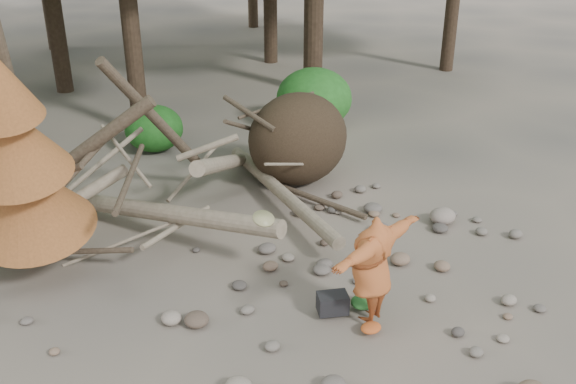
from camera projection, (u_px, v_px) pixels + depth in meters
ground at (320, 321)px, 9.45m from camera, size 120.00×120.00×0.00m
deadfall_pile at (277, 147)px, 13.25m from camera, size 8.55×5.24×3.30m
dead_conifer at (19, 161)px, 9.51m from camera, size 2.06×2.16×4.35m
bush_mid at (154, 128)px, 15.47m from camera, size 1.40×1.40×1.12m
bush_right at (314, 98)px, 16.90m from camera, size 2.00×2.00×1.60m
frisbee_thrower at (372, 269)px, 9.04m from camera, size 3.19×1.08×2.40m
backpack at (333, 306)px, 9.53m from camera, size 0.53×0.45×0.30m
cloth_green at (364, 304)px, 9.69m from camera, size 0.45×0.38×0.17m
cloth_orange at (371, 331)px, 9.15m from camera, size 0.32×0.26×0.12m
boulder_mid_right at (443, 216)px, 12.17m from camera, size 0.51×0.46×0.31m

